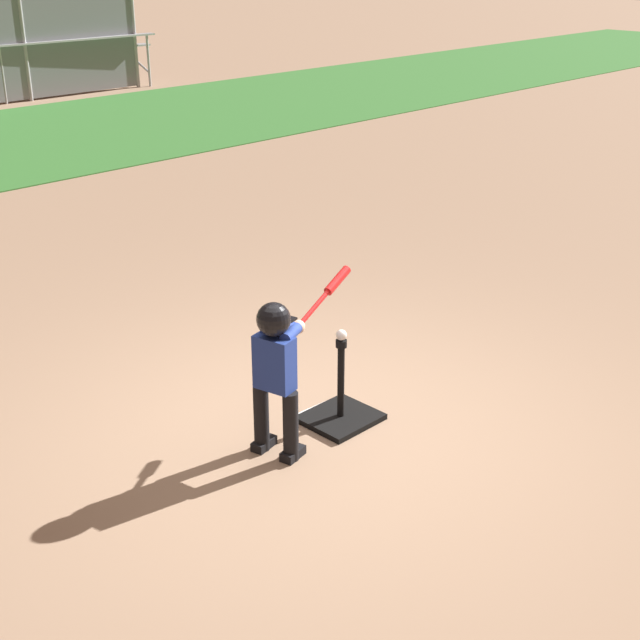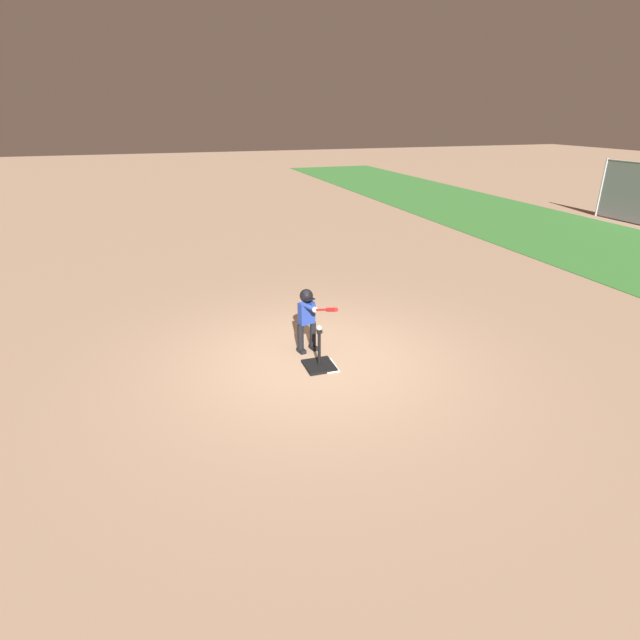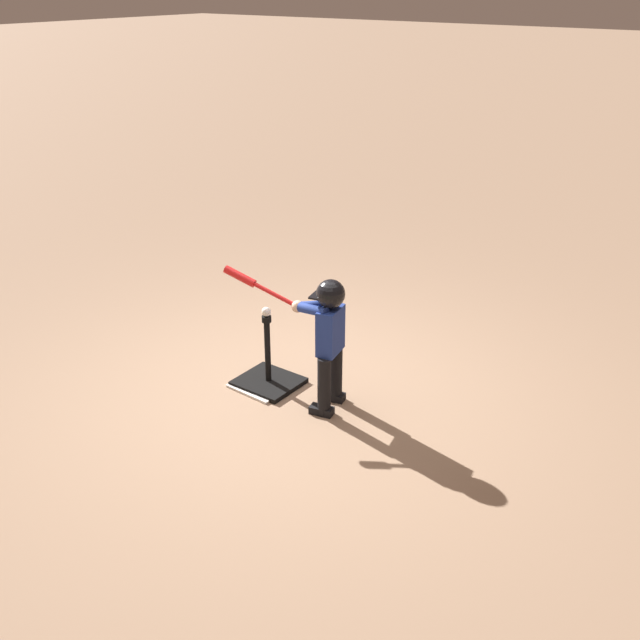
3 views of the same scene
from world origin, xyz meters
The scene contains 6 objects.
ground_plane centered at (0.00, 0.00, 0.00)m, with size 90.00×90.00×0.00m, color #93755B.
home_plate centered at (0.23, 0.01, 0.01)m, with size 0.44×0.44×0.02m, color white.
batting_tee centered at (0.21, -0.02, 0.07)m, with size 0.49×0.44×0.61m.
batter_child centered at (-0.36, -0.02, 0.67)m, with size 0.97×0.39×1.05m.
baseball centered at (0.21, -0.02, 0.65)m, with size 0.07×0.07×0.07m, color white.
bleachers_left_center centered at (6.45, 14.60, 0.57)m, with size 3.79×2.37×1.17m.
Camera 1 is at (-3.71, -3.74, 3.07)m, focal length 50.00 mm.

